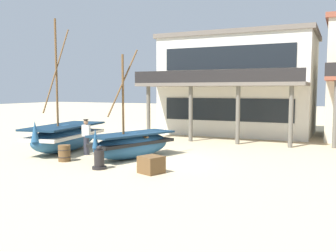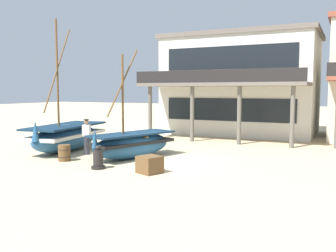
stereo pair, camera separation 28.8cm
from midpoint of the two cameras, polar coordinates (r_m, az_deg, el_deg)
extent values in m
plane|color=#CCB78E|center=(16.29, -2.02, -5.22)|extent=(120.00, 120.00, 0.00)
ellipsoid|color=#23517A|center=(16.62, -5.98, -3.02)|extent=(2.61, 4.33, 1.15)
cube|color=black|center=(16.60, -5.98, -2.53)|extent=(2.57, 4.18, 0.14)
cube|color=#132C43|center=(16.55, -6.00, -1.22)|extent=(2.63, 4.27, 0.08)
cone|color=#23517A|center=(15.37, -11.66, -1.87)|extent=(0.34, 0.34, 0.80)
cylinder|color=brown|center=(16.11, -7.46, 4.23)|extent=(0.10, 0.10, 3.77)
cylinder|color=brown|center=(16.11, -7.49, 6.66)|extent=(0.62, 1.64, 2.91)
cube|color=brown|center=(16.76, -5.18, -1.56)|extent=(1.27, 0.57, 0.06)
ellipsoid|color=#23517A|center=(19.18, -15.95, -1.80)|extent=(2.61, 5.19, 1.32)
cube|color=silver|center=(19.16, -15.96, -1.31)|extent=(2.59, 5.00, 0.16)
cube|color=#132C43|center=(19.11, -16.00, 0.01)|extent=(2.65, 5.10, 0.09)
cone|color=#23517A|center=(17.17, -20.28, -0.78)|extent=(0.43, 0.43, 0.92)
cylinder|color=brown|center=(18.52, -17.24, 7.20)|extent=(0.10, 0.10, 5.46)
cylinder|color=brown|center=(18.54, -17.27, 8.36)|extent=(0.42, 2.29, 4.05)
cube|color=brown|center=(19.44, -15.39, -0.32)|extent=(1.79, 0.43, 0.06)
cylinder|color=#33333D|center=(17.90, -12.92, -2.95)|extent=(0.26, 0.26, 0.88)
cube|color=silver|center=(17.81, -12.97, -0.69)|extent=(0.40, 0.31, 0.54)
sphere|color=#A87A56|center=(17.77, -13.00, 0.56)|extent=(0.22, 0.22, 0.22)
cylinder|color=#2D2823|center=(17.76, -13.00, 0.95)|extent=(0.24, 0.24, 0.05)
cylinder|color=black|center=(14.67, -11.10, -6.33)|extent=(0.56, 0.56, 0.10)
cylinder|color=black|center=(14.60, -11.12, -4.90)|extent=(0.39, 0.39, 0.64)
sphere|color=black|center=(14.53, -11.15, -3.39)|extent=(0.22, 0.22, 0.22)
cylinder|color=brown|center=(16.52, -16.17, -4.05)|extent=(0.52, 0.52, 0.70)
torus|color=black|center=(16.50, -16.19, -3.52)|extent=(0.56, 0.56, 0.03)
torus|color=black|center=(16.55, -16.16, -4.57)|extent=(0.56, 0.56, 0.03)
cube|color=brown|center=(13.66, -3.20, -5.97)|extent=(0.98, 0.98, 0.63)
cube|color=silver|center=(26.92, 10.64, 5.96)|extent=(9.95, 6.45, 6.55)
cube|color=#70665B|center=(27.17, 10.77, 13.20)|extent=(10.35, 6.71, 0.30)
cube|color=black|center=(23.82, 8.59, 2.51)|extent=(8.36, 0.06, 1.44)
cube|color=black|center=(23.87, 8.70, 10.38)|extent=(8.36, 0.06, 1.44)
cube|color=#70665B|center=(22.40, 7.57, 6.36)|extent=(9.95, 2.97, 0.20)
cylinder|color=#666056|center=(23.17, -3.39, 2.07)|extent=(0.24, 0.24, 3.27)
cylinder|color=#666056|center=(21.95, 3.14, 1.88)|extent=(0.24, 0.24, 3.27)
cylinder|color=#666056|center=(21.05, 10.33, 1.64)|extent=(0.24, 0.24, 3.27)
cylinder|color=#666056|center=(20.50, 18.04, 1.35)|extent=(0.24, 0.24, 3.27)
cube|color=black|center=(21.06, 6.39, 7.65)|extent=(9.95, 0.08, 0.70)
cylinder|color=#666056|center=(21.15, 24.07, 1.64)|extent=(0.24, 0.24, 3.55)
camera|label=1|loc=(0.14, -90.49, -0.05)|focal=39.54mm
camera|label=2|loc=(0.14, 89.51, 0.05)|focal=39.54mm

